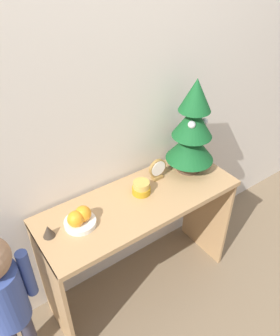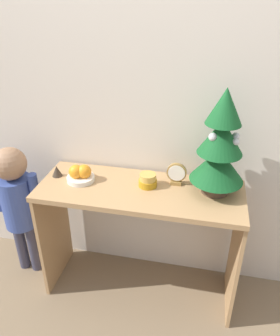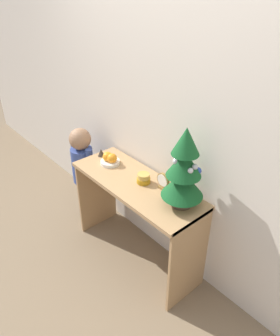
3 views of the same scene
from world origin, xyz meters
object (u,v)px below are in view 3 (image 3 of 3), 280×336
at_px(mini_tree, 184,170).
at_px(desk_clock, 163,181).
at_px(child_figure, 82,162).
at_px(figurine, 101,152).
at_px(singing_bowl, 144,178).
at_px(fruit_bowl, 110,159).

relative_size(mini_tree, desk_clock, 4.37).
bearing_deg(mini_tree, desk_clock, 171.07).
xyz_separation_m(desk_clock, child_figure, (-0.98, -0.09, -0.24)).
bearing_deg(figurine, child_figure, -173.55).
xyz_separation_m(mini_tree, child_figure, (-1.19, -0.05, -0.45)).
distance_m(singing_bowl, desk_clock, 0.16).
height_order(fruit_bowl, singing_bowl, fruit_bowl).
bearing_deg(child_figure, fruit_bowl, 1.41).
distance_m(desk_clock, figurine, 0.70).
height_order(mini_tree, desk_clock, mini_tree).
bearing_deg(desk_clock, singing_bowl, -161.01).
bearing_deg(child_figure, desk_clock, 5.07).
xyz_separation_m(mini_tree, singing_bowl, (-0.37, -0.02, -0.24)).
height_order(desk_clock, figurine, desk_clock).
height_order(mini_tree, fruit_bowl, mini_tree).
relative_size(mini_tree, figurine, 8.73).
distance_m(mini_tree, figurine, 0.94).
relative_size(mini_tree, fruit_bowl, 3.59).
height_order(fruit_bowl, desk_clock, desk_clock).
height_order(mini_tree, singing_bowl, mini_tree).
height_order(desk_clock, child_figure, child_figure).
relative_size(mini_tree, child_figure, 0.62).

